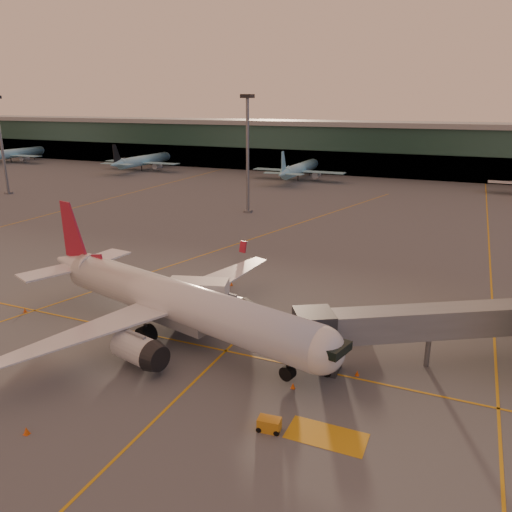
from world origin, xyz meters
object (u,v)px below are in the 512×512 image
at_px(gpu_cart, 269,425).
at_px(pushback_tug, 349,329).
at_px(main_airplane, 171,301).
at_px(catering_truck, 199,299).

relative_size(gpu_cart, pushback_tug, 0.44).
bearing_deg(main_airplane, gpu_cart, -20.34).
relative_size(catering_truck, gpu_cart, 3.81).
bearing_deg(main_airplane, catering_truck, 90.98).
height_order(main_airplane, catering_truck, main_airplane).
height_order(gpu_cart, pushback_tug, pushback_tug).
relative_size(main_airplane, pushback_tug, 9.47).
xyz_separation_m(gpu_cart, pushback_tug, (1.81, 18.44, 0.30)).
height_order(main_airplane, pushback_tug, main_airplane).
bearing_deg(main_airplane, pushback_tug, 38.52).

